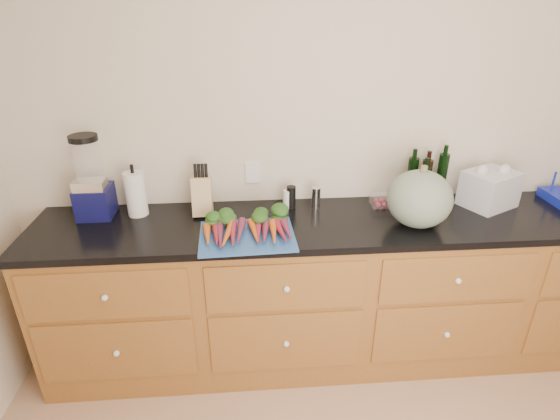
{
  "coord_description": "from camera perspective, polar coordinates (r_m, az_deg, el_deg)",
  "views": [
    {
      "loc": [
        -0.63,
        -0.83,
        2.03
      ],
      "look_at": [
        -0.47,
        1.2,
        1.06
      ],
      "focal_mm": 28.0,
      "sensor_mm": 36.0,
      "label": 1
    }
  ],
  "objects": [
    {
      "name": "wall_back",
      "position": [
        2.64,
        9.51,
        9.04
      ],
      "size": [
        4.1,
        0.05,
        2.6
      ],
      "primitive_type": "cube",
      "color": "beige",
      "rests_on": "ground"
    },
    {
      "name": "cabinets",
      "position": [
        2.73,
        9.82,
        -10.41
      ],
      "size": [
        3.6,
        0.64,
        0.9
      ],
      "color": "brown",
      "rests_on": "ground"
    },
    {
      "name": "countertop",
      "position": [
        2.49,
        10.59,
        -1.55
      ],
      "size": [
        3.64,
        0.62,
        0.04
      ],
      "primitive_type": "cube",
      "color": "black",
      "rests_on": "cabinets"
    },
    {
      "name": "cutting_board",
      "position": [
        2.25,
        -4.32,
        -3.42
      ],
      "size": [
        0.5,
        0.38,
        0.01
      ],
      "primitive_type": "cube",
      "rotation": [
        0.0,
        0.0,
        0.04
      ],
      "color": "#29569C",
      "rests_on": "countertop"
    },
    {
      "name": "carrots",
      "position": [
        2.28,
        -4.36,
        -2.19
      ],
      "size": [
        0.44,
        0.32,
        0.06
      ],
      "color": "#DA5D19",
      "rests_on": "cutting_board"
    },
    {
      "name": "squash",
      "position": [
        2.42,
        17.76,
        1.39
      ],
      "size": [
        0.34,
        0.34,
        0.31
      ],
      "primitive_type": "ellipsoid",
      "color": "slate",
      "rests_on": "countertop"
    },
    {
      "name": "blender_appliance",
      "position": [
        2.6,
        -23.41,
        3.34
      ],
      "size": [
        0.19,
        0.19,
        0.47
      ],
      "color": "#0E0F45",
      "rests_on": "countertop"
    },
    {
      "name": "paper_towel",
      "position": [
        2.57,
        -18.32,
        2.01
      ],
      "size": [
        0.11,
        0.11,
        0.25
      ],
      "primitive_type": "cylinder",
      "color": "white",
      "rests_on": "countertop"
    },
    {
      "name": "knife_block",
      "position": [
        2.49,
        -10.11,
        1.8
      ],
      "size": [
        0.11,
        0.11,
        0.22
      ],
      "primitive_type": "cube",
      "color": "tan",
      "rests_on": "countertop"
    },
    {
      "name": "grinder_salt",
      "position": [
        2.55,
        0.93,
        1.44
      ],
      "size": [
        0.05,
        0.05,
        0.11
      ],
      "primitive_type": "cylinder",
      "color": "white",
      "rests_on": "countertop"
    },
    {
      "name": "grinder_pepper",
      "position": [
        2.54,
        1.47,
        1.69
      ],
      "size": [
        0.05,
        0.05,
        0.13
      ],
      "primitive_type": "cylinder",
      "color": "black",
      "rests_on": "countertop"
    },
    {
      "name": "canister_chrome",
      "position": [
        2.56,
        4.72,
        1.67
      ],
      "size": [
        0.05,
        0.05,
        0.12
      ],
      "primitive_type": "cylinder",
      "color": "silver",
      "rests_on": "countertop"
    },
    {
      "name": "tomato_box",
      "position": [
        2.66,
        13.32,
        1.26
      ],
      "size": [
        0.14,
        0.11,
        0.06
      ],
      "primitive_type": "cube",
      "color": "white",
      "rests_on": "countertop"
    },
    {
      "name": "bottles",
      "position": [
        2.75,
        18.49,
        3.66
      ],
      "size": [
        0.24,
        0.12,
        0.29
      ],
      "color": "black",
      "rests_on": "countertop"
    },
    {
      "name": "grocery_bag",
      "position": [
        2.84,
        25.69,
        2.49
      ],
      "size": [
        0.36,
        0.33,
        0.21
      ],
      "primitive_type": null,
      "rotation": [
        0.0,
        0.0,
        0.46
      ],
      "color": "white",
      "rests_on": "countertop"
    }
  ]
}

